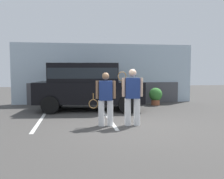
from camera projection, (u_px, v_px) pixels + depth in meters
The scene contains 8 objects.
ground_plane at pixel (127, 125), 7.78m from camera, with size 40.00×40.00×0.00m, color #423F3D.
parking_stripe_0 at pixel (42, 119), 8.82m from camera, with size 0.12×4.40×0.01m, color silver.
parking_stripe_1 at pixel (107, 117), 9.19m from camera, with size 0.12×4.40×0.01m, color silver.
house_frontage at pixel (105, 75), 13.12m from camera, with size 9.63×0.40×3.16m.
parked_suv at pixel (87, 84), 10.71m from camera, with size 4.78×2.55×2.05m.
tennis_player_man at pixel (106, 98), 7.62m from camera, with size 0.87×0.30×1.67m.
tennis_player_woman at pixel (132, 96), 7.67m from camera, with size 0.79×0.31×1.78m.
potted_plant_by_porch at pixel (156, 95), 12.30m from camera, with size 0.66×0.66×0.88m.
Camera 1 is at (-1.65, -7.51, 1.72)m, focal length 39.17 mm.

